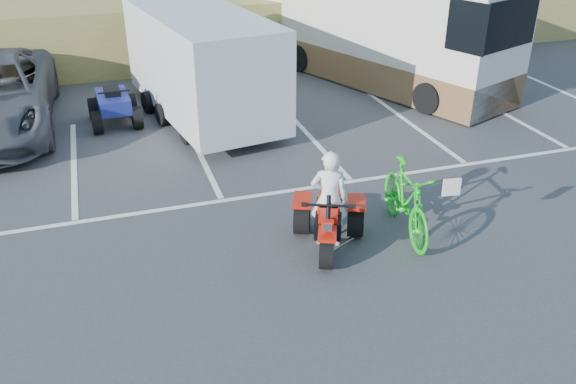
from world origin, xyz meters
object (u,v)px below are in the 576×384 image
object	(u,v)px
green_dirt_bike	(406,200)
cargo_trailer	(202,62)
rider	(329,199)
quad_atv_green	(175,115)
rv_motorhome	(369,31)
red_trike_atv	(327,247)
quad_atv_blue	(116,123)

from	to	relation	value
green_dirt_bike	cargo_trailer	size ratio (longest dim) A/B	0.35
rider	quad_atv_green	bearing A→B (deg)	-54.63
rv_motorhome	red_trike_atv	bearing A→B (deg)	-140.29
rider	quad_atv_blue	xyz separation A→B (m)	(-3.04, 6.88, -0.84)
red_trike_atv	quad_atv_blue	xyz separation A→B (m)	(-2.99, 7.01, 0.00)
rider	quad_atv_green	size ratio (longest dim) A/B	1.04
green_dirt_bike	quad_atv_blue	bearing A→B (deg)	130.25
red_trike_atv	rider	xyz separation A→B (m)	(0.06, 0.14, 0.84)
red_trike_atv	cargo_trailer	size ratio (longest dim) A/B	0.27
rider	quad_atv_green	world-z (taller)	rider
red_trike_atv	quad_atv_green	distance (m)	7.34
rider	quad_atv_green	distance (m)	7.26
cargo_trailer	quad_atv_blue	world-z (taller)	cargo_trailer
quad_atv_blue	quad_atv_green	size ratio (longest dim) A/B	0.98
green_dirt_bike	quad_atv_green	distance (m)	7.74
green_dirt_bike	rv_motorhome	xyz separation A→B (m)	(3.22, 8.64, 0.80)
rv_motorhome	quad_atv_blue	world-z (taller)	rv_motorhome
quad_atv_green	cargo_trailer	bearing A→B (deg)	-42.96
rv_motorhome	quad_atv_green	distance (m)	6.49
red_trike_atv	green_dirt_bike	size ratio (longest dim) A/B	0.77
green_dirt_bike	rv_motorhome	distance (m)	9.25
green_dirt_bike	quad_atv_blue	world-z (taller)	green_dirt_bike
cargo_trailer	rv_motorhome	size ratio (longest dim) A/B	0.64
green_dirt_bike	cargo_trailer	xyz separation A→B (m)	(-2.19, 6.71, 0.80)
red_trike_atv	quad_atv_blue	bearing A→B (deg)	136.00
cargo_trailer	quad_atv_green	xyz separation A→B (m)	(-0.73, 0.42, -1.44)
cargo_trailer	rider	bearing A→B (deg)	-92.27
quad_atv_blue	quad_atv_green	xyz separation A→B (m)	(1.49, 0.17, 0.00)
red_trike_atv	quad_atv_blue	distance (m)	7.62
rider	quad_atv_green	xyz separation A→B (m)	(-1.55, 7.04, -0.84)
quad_atv_blue	green_dirt_bike	bearing A→B (deg)	-60.29
rider	rv_motorhome	world-z (taller)	rv_motorhome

